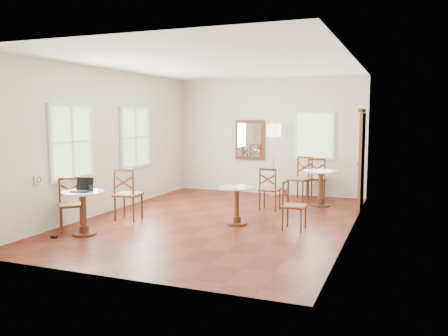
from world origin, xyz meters
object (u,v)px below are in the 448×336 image
chair_back_b (301,179)px  water_glass (80,188)px  chair_mid_a (270,189)px  navy_mug (91,188)px  chair_back_a (316,178)px  cafe_table_back (321,184)px  floor_lamp (274,135)px  power_adapter (54,237)px  chair_near_b (71,204)px  mouse (73,192)px  chair_near_a (128,194)px  cafe_table_mid (237,201)px  laptop (83,188)px  chair_mid_b (293,205)px  cafe_table_near (84,208)px

chair_back_b → water_glass: chair_back_b is taller
chair_mid_a → navy_mug: bearing=54.9°
chair_back_a → navy_mug: 5.77m
cafe_table_back → floor_lamp: size_ratio=0.44×
power_adapter → floor_lamp: bearing=66.9°
chair_near_b → chair_back_a: chair_back_a is taller
chair_back_a → floor_lamp: 1.50m
mouse → power_adapter: bearing=-146.7°
chair_back_a → chair_near_a: bearing=35.5°
navy_mug → water_glass: navy_mug is taller
chair_back_a → chair_back_b: (-0.30, -0.36, 0.02)m
chair_back_b → chair_back_a: bearing=70.3°
mouse → water_glass: (-0.03, 0.22, 0.03)m
water_glass → chair_near_b: bearing=151.3°
cafe_table_mid → laptop: bearing=-142.3°
mouse → chair_mid_b: bearing=26.4°
cafe_table_back → chair_mid_a: 1.29m
cafe_table_near → chair_near_a: bearing=87.9°
chair_near_a → power_adapter: size_ratio=10.35×
chair_mid_b → chair_back_b: chair_back_b is taller
cafe_table_near → navy_mug: 0.37m
cafe_table_back → floor_lamp: (-1.37, 0.95, 1.05)m
mouse → power_adapter: size_ratio=0.82×
cafe_table_back → laptop: bearing=-129.3°
cafe_table_mid → cafe_table_near: bearing=-142.0°
chair_mid_a → power_adapter: size_ratio=9.32×
cafe_table_near → cafe_table_back: (3.33, 4.08, 0.03)m
chair_back_b → laptop: 5.43m
chair_mid_b → power_adapter: chair_mid_b is taller
cafe_table_back → chair_back_b: (-0.58, 0.60, 0.02)m
floor_lamp → navy_mug: size_ratio=14.00×
chair_back_b → mouse: bearing=-100.1°
chair_near_b → navy_mug: size_ratio=7.09×
chair_near_a → power_adapter: (-0.39, -1.65, -0.49)m
chair_back_a → floor_lamp: bearing=-15.7°
cafe_table_near → mouse: size_ratio=9.26×
water_glass → mouse: bearing=-82.7°
chair_mid_a → chair_back_b: 1.51m
floor_lamp → laptop: 5.44m
cafe_table_mid → navy_mug: navy_mug is taller
power_adapter → chair_back_a: bearing=58.0°
cafe_table_near → navy_mug: (0.11, 0.07, 0.34)m
chair_near_b → mouse: bearing=-90.3°
cafe_table_back → chair_near_a: (-3.28, -2.80, 0.01)m
cafe_table_near → navy_mug: bearing=31.5°
chair_mid_a → chair_mid_b: chair_mid_a is taller
chair_mid_a → floor_lamp: (-0.41, 1.81, 1.09)m
laptop → chair_near_a: bearing=81.0°
cafe_table_mid → mouse: mouse is taller
chair_near_b → chair_mid_b: (3.71, 1.44, -0.02)m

